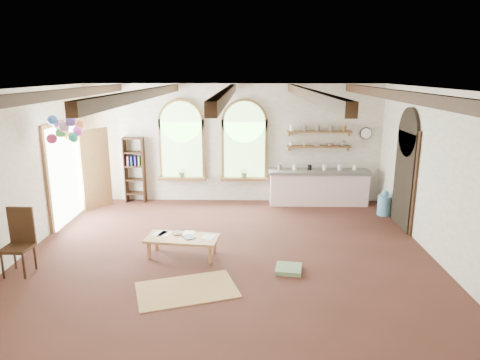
{
  "coord_description": "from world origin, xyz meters",
  "views": [
    {
      "loc": [
        0.41,
        -7.99,
        3.5
      ],
      "look_at": [
        0.23,
        0.6,
        1.32
      ],
      "focal_mm": 32.0,
      "sensor_mm": 36.0,
      "label": 1
    }
  ],
  "objects_px": {
    "balloon_cluster": "(66,129)",
    "side_chair": "(19,255)",
    "coffee_table": "(182,239)",
    "kitchen_counter": "(318,187)"
  },
  "relations": [
    {
      "from": "coffee_table",
      "to": "balloon_cluster",
      "type": "distance_m",
      "value": 3.4
    },
    {
      "from": "balloon_cluster",
      "to": "kitchen_counter",
      "type": "bearing_deg",
      "value": 22.83
    },
    {
      "from": "kitchen_counter",
      "to": "side_chair",
      "type": "xyz_separation_m",
      "value": [
        -5.95,
        -4.26,
        -0.14
      ]
    },
    {
      "from": "kitchen_counter",
      "to": "side_chair",
      "type": "bearing_deg",
      "value": -144.38
    },
    {
      "from": "coffee_table",
      "to": "side_chair",
      "type": "distance_m",
      "value": 2.89
    },
    {
      "from": "side_chair",
      "to": "balloon_cluster",
      "type": "height_order",
      "value": "balloon_cluster"
    },
    {
      "from": "coffee_table",
      "to": "side_chair",
      "type": "bearing_deg",
      "value": -164.35
    },
    {
      "from": "side_chair",
      "to": "balloon_cluster",
      "type": "xyz_separation_m",
      "value": [
        0.25,
        1.86,
        2.01
      ]
    },
    {
      "from": "balloon_cluster",
      "to": "side_chair",
      "type": "bearing_deg",
      "value": -97.62
    },
    {
      "from": "coffee_table",
      "to": "balloon_cluster",
      "type": "bearing_deg",
      "value": 156.83
    }
  ]
}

